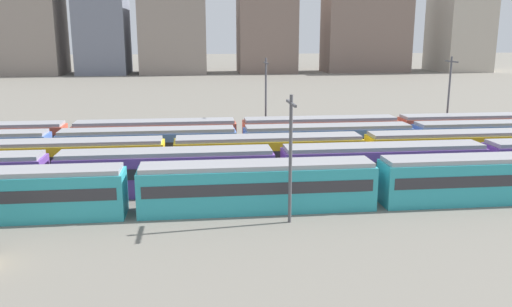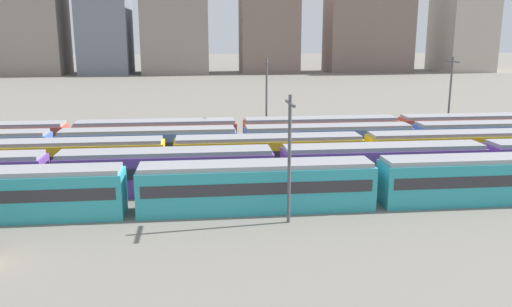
% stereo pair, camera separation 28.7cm
% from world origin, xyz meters
% --- Properties ---
extents(ground_plane, '(600.00, 600.00, 0.00)m').
position_xyz_m(ground_plane, '(0.00, 10.40, 0.00)').
color(ground_plane, slate).
extents(train_track_0, '(93.60, 3.06, 3.75)m').
position_xyz_m(train_track_0, '(35.12, 0.00, 1.90)').
color(train_track_0, teal).
rests_on(train_track_0, ground_plane).
extents(train_track_1, '(74.70, 3.06, 3.75)m').
position_xyz_m(train_track_1, '(18.62, 5.20, 1.90)').
color(train_track_1, '#6B429E').
rests_on(train_track_1, ground_plane).
extents(train_track_2, '(74.70, 3.06, 3.75)m').
position_xyz_m(train_track_2, '(28.02, 10.40, 1.90)').
color(train_track_2, yellow).
rests_on(train_track_2, ground_plane).
extents(train_track_3, '(74.70, 3.06, 3.75)m').
position_xyz_m(train_track_3, '(16.24, 15.60, 1.90)').
color(train_track_3, '#4C70BC').
rests_on(train_track_3, ground_plane).
extents(train_track_4, '(112.50, 3.06, 3.75)m').
position_xyz_m(train_track_4, '(35.54, 20.80, 1.90)').
color(train_track_4, '#BC4C38').
rests_on(train_track_4, ground_plane).
extents(catenary_pole_1, '(0.24, 3.20, 10.49)m').
position_xyz_m(catenary_pole_1, '(43.11, 23.78, 5.80)').
color(catenary_pole_1, '#4C4C51').
rests_on(catenary_pole_1, ground_plane).
extents(catenary_pole_2, '(0.24, 3.20, 9.21)m').
position_xyz_m(catenary_pole_2, '(18.20, -2.98, 5.14)').
color(catenary_pole_2, '#4C4C51').
rests_on(catenary_pole_2, ground_plane).
extents(catenary_pole_3, '(0.24, 3.20, 10.46)m').
position_xyz_m(catenary_pole_3, '(20.10, 23.85, 5.78)').
color(catenary_pole_3, '#4C4C51').
rests_on(catenary_pole_3, ground_plane).
extents(distant_building_0, '(29.07, 18.55, 32.97)m').
position_xyz_m(distant_building_0, '(-45.46, 143.24, 16.49)').
color(distant_building_0, gray).
rests_on(distant_building_0, ground_plane).
extents(distant_building_1, '(15.93, 19.76, 40.69)m').
position_xyz_m(distant_building_1, '(-17.91, 143.24, 20.35)').
color(distant_building_1, slate).
rests_on(distant_building_1, ground_plane).
extents(distant_building_2, '(21.61, 19.74, 24.34)m').
position_xyz_m(distant_building_2, '(4.92, 143.24, 12.17)').
color(distant_building_2, gray).
rests_on(distant_building_2, ground_plane).
extents(distant_building_3, '(19.36, 16.47, 45.28)m').
position_xyz_m(distant_building_3, '(36.52, 143.24, 22.64)').
color(distant_building_3, '#7A665B').
rests_on(distant_building_3, ground_plane).
extents(distant_building_4, '(28.83, 15.05, 31.87)m').
position_xyz_m(distant_building_4, '(71.41, 143.24, 15.93)').
color(distant_building_4, '#7A665B').
rests_on(distant_building_4, ground_plane).
extents(distant_building_5, '(16.38, 21.77, 41.17)m').
position_xyz_m(distant_building_5, '(105.88, 143.24, 20.58)').
color(distant_building_5, '#B2A899').
rests_on(distant_building_5, ground_plane).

